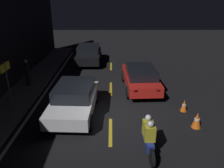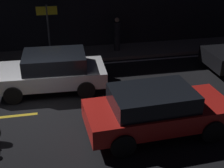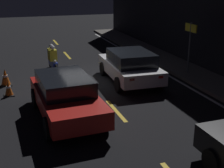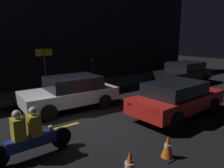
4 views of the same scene
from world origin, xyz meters
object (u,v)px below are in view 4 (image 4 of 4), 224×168
motorcycle (28,135)px  pedestrian (92,71)px  sedan_white (71,92)px  shop_sign (44,61)px  traffic_cone_mid (168,147)px  van_black (184,72)px  traffic_cone_near (130,166)px  taxi_red (177,98)px

motorcycle → pedestrian: 8.69m
sedan_white → shop_sign: (0.02, 2.98, 1.07)m
traffic_cone_mid → pedestrian: bearing=70.1°
van_black → pedestrian: (-5.29, 3.15, 0.19)m
sedan_white → motorcycle: (-2.73, -3.03, -0.12)m
sedan_white → traffic_cone_mid: bearing=93.7°
motorcycle → traffic_cone_near: (1.44, -2.29, -0.28)m
pedestrian → motorcycle: bearing=-133.1°
shop_sign → van_black: bearing=-18.4°
traffic_cone_mid → pedestrian: pedestrian is taller
van_black → traffic_cone_near: 11.23m
traffic_cone_mid → pedestrian: 9.10m
taxi_red → shop_sign: bearing=111.4°
van_black → traffic_cone_near: size_ratio=5.67×
motorcycle → traffic_cone_mid: 3.61m
motorcycle → pedestrian: bearing=45.1°
traffic_cone_near → traffic_cone_mid: (1.41, 0.10, -0.05)m
traffic_cone_near → traffic_cone_mid: 1.42m
taxi_red → pedestrian: 6.76m
shop_sign → taxi_red: bearing=-66.0°
traffic_cone_near → pedestrian: 9.76m
taxi_red → motorcycle: 5.62m
sedan_white → taxi_red: size_ratio=0.96×
van_black → traffic_cone_mid: 9.97m
traffic_cone_mid → van_black: bearing=32.7°
sedan_white → van_black: 8.50m
van_black → traffic_cone_mid: van_black is taller
taxi_red → van_black: 6.67m
traffic_cone_near → traffic_cone_mid: bearing=4.0°
traffic_cone_near → pedestrian: size_ratio=0.45×
sedan_white → traffic_cone_near: 5.49m
traffic_cone_near → pedestrian: (4.50, 8.64, 0.60)m
sedan_white → van_black: (8.49, 0.16, 0.01)m
sedan_white → traffic_cone_near: size_ratio=5.66×
traffic_cone_mid → motorcycle: bearing=142.4°
taxi_red → van_black: bearing=30.0°
traffic_cone_near → traffic_cone_mid: traffic_cone_near is taller
van_black → motorcycle: 11.67m
sedan_white → traffic_cone_mid: (0.12, -5.22, -0.45)m
motorcycle → traffic_cone_near: 2.72m
traffic_cone_near → shop_sign: bearing=81.0°
sedan_white → taxi_red: sedan_white is taller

